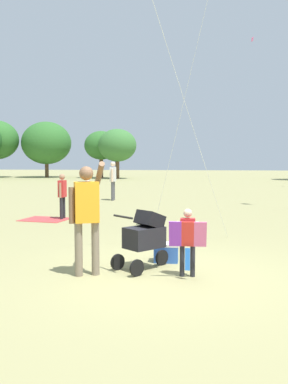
% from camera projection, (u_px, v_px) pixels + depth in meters
% --- Properties ---
extents(ground_plane, '(120.00, 120.00, 0.00)m').
position_uv_depth(ground_plane, '(162.00, 274.00, 7.04)').
color(ground_plane, '#938E5B').
extents(treeline_distant, '(39.32, 7.18, 5.68)m').
position_uv_depth(treeline_distant, '(83.00, 142.00, 40.03)').
color(treeline_distant, brown).
rests_on(treeline_distant, ground).
extents(child_with_butterfly_kite, '(0.59, 0.34, 1.11)m').
position_uv_depth(child_with_butterfly_kite, '(188.00, 237.00, 6.83)').
color(child_with_butterfly_kite, '#232328').
rests_on(child_with_butterfly_kite, ground).
extents(person_adult_flyer, '(0.58, 0.68, 1.87)m').
position_uv_depth(person_adult_flyer, '(87.00, 210.00, 6.90)').
color(person_adult_flyer, '#7F705B').
rests_on(person_adult_flyer, ground).
extents(stroller, '(0.95, 1.00, 1.03)m').
position_uv_depth(stroller, '(145.00, 235.00, 7.32)').
color(stroller, black).
rests_on(stroller, ground).
extents(person_red_shirt, '(0.26, 0.36, 1.22)m').
position_uv_depth(person_red_shirt, '(87.00, 194.00, 14.24)').
color(person_red_shirt, '#4C4C51').
rests_on(person_red_shirt, ground).
extents(person_sitting_far, '(0.20, 0.46, 1.43)m').
position_uv_depth(person_sitting_far, '(62.00, 193.00, 13.31)').
color(person_sitting_far, '#232328').
rests_on(person_sitting_far, ground).
extents(person_kid_running, '(0.24, 0.56, 1.76)m').
position_uv_depth(person_kid_running, '(113.00, 178.00, 19.24)').
color(person_kid_running, '#4C4C51').
rests_on(person_kid_running, ground).
extents(picnic_blanket, '(1.57, 1.35, 0.02)m').
position_uv_depth(picnic_blanket, '(45.00, 219.00, 13.27)').
color(picnic_blanket, '#CC3D3D').
rests_on(picnic_blanket, ground).
extents(cooler_box, '(0.45, 0.33, 0.35)m').
position_uv_depth(cooler_box, '(166.00, 252.00, 7.88)').
color(cooler_box, '#2D5BB7').
rests_on(cooler_box, ground).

